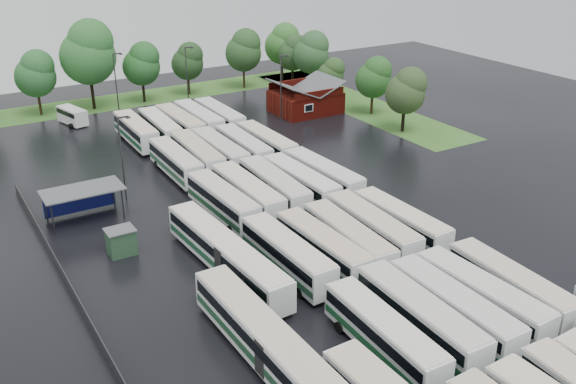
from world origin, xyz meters
TOP-DOWN VIEW (x-y plane):
  - ground at (0.00, 0.00)m, footprint 160.00×160.00m
  - brick_building at (24.00, 42.77)m, footprint 10.07×8.60m
  - wash_shed at (-17.20, 22.02)m, footprint 8.20×4.20m
  - utility_hut at (-16.20, 12.60)m, footprint 2.70×2.20m
  - grass_strip_north at (2.00, 64.80)m, footprint 80.00×10.00m
  - grass_strip_east at (34.00, 42.80)m, footprint 10.00×50.00m
  - west_fence at (-22.20, 8.00)m, footprint 0.10×50.00m
  - bus_r1c0 at (-4.57, -12.27)m, footprint 2.99×12.14m
  - bus_r1c1 at (-1.02, -12.14)m, footprint 3.17×12.86m
  - bus_r1c2 at (2.05, -12.52)m, footprint 2.81×12.57m
  - bus_r1c3 at (5.15, -12.50)m, footprint 3.04×12.54m
  - bus_r1c4 at (8.46, -12.62)m, footprint 3.07×12.31m
  - bus_r2c0 at (-4.55, 1.36)m, footprint 2.77×12.43m
  - bus_r2c1 at (-1.04, 0.93)m, footprint 2.82×12.17m
  - bus_r2c2 at (1.85, 0.91)m, footprint 3.25×12.50m
  - bus_r2c3 at (5.12, 1.51)m, footprint 3.13×12.66m
  - bus_r2c4 at (8.47, 1.21)m, footprint 2.87×12.12m
  - bus_r3c0 at (-4.41, 14.79)m, footprint 2.94×12.27m
  - bus_r3c1 at (-1.36, 15.00)m, footprint 2.78×12.76m
  - bus_r3c2 at (2.03, 15.10)m, footprint 3.26×12.86m
  - bus_r3c3 at (5.24, 14.72)m, footprint 2.96×12.56m
  - bus_r3c4 at (8.55, 15.06)m, footprint 3.20×12.68m
  - bus_r4c0 at (-4.26, 28.22)m, footprint 2.74×12.12m
  - bus_r4c1 at (-1.17, 28.73)m, footprint 3.24×12.75m
  - bus_r4c2 at (1.82, 28.49)m, footprint 2.84×12.59m
  - bus_r4c3 at (5.23, 28.49)m, footprint 2.90×12.22m
  - bus_r4c4 at (8.53, 28.30)m, footprint 2.63×12.20m
  - bus_r5c0 at (-4.50, 42.15)m, footprint 2.80×12.36m
  - bus_r5c1 at (-1.05, 41.85)m, footprint 3.09×12.27m
  - bus_r5c2 at (2.01, 42.01)m, footprint 2.85×12.48m
  - bus_r5c3 at (5.05, 42.29)m, footprint 2.70×12.63m
  - bus_r5c4 at (8.25, 41.97)m, footprint 2.75×12.55m
  - artic_bus_west_b at (-9.20, 4.24)m, footprint 3.47×18.67m
  - artic_bus_west_c at (-12.44, -9.20)m, footprint 2.85×19.11m
  - minibus at (-9.86, 55.92)m, footprint 3.51×6.18m
  - tree_north_1 at (-12.82, 63.44)m, footprint 6.32×6.32m
  - tree_north_2 at (-4.57, 62.29)m, footprint 8.84×8.84m
  - tree_north_3 at (3.91, 61.99)m, footprint 6.22×6.22m
  - tree_north_4 at (12.42, 62.68)m, footprint 5.58×5.58m
  - tree_north_5 at (22.87, 61.58)m, footprint 6.53×6.53m
  - tree_north_6 at (31.89, 63.00)m, footprint 6.58×6.58m
  - tree_east_0 at (31.21, 26.93)m, footprint 5.84×5.84m
  - tree_east_1 at (32.84, 36.48)m, footprint 5.61×5.61m
  - tree_east_2 at (31.28, 46.02)m, footprint 4.58×4.54m
  - tree_east_3 at (32.58, 54.08)m, footprint 6.46×6.46m
  - tree_east_4 at (31.82, 59.04)m, footprint 5.63×5.63m
  - lamp_post_ne at (18.64, 41.28)m, footprint 1.55×0.30m
  - lamp_post_nw at (-11.74, 24.54)m, footprint 1.50×0.29m
  - lamp_post_back_w at (-2.72, 55.07)m, footprint 1.58×0.31m
  - lamp_post_back_e at (9.18, 55.50)m, footprint 1.52×0.30m
  - puddle_2 at (-10.31, 1.50)m, footprint 5.17×5.17m
  - puddle_3 at (7.71, -3.09)m, footprint 4.49×4.49m

SIDE VIEW (x-z plane):
  - ground at x=0.00m, z-range 0.00..0.00m
  - puddle_2 at x=-10.31m, z-range 0.00..0.01m
  - puddle_3 at x=7.71m, z-range 0.00..0.01m
  - grass_strip_north at x=2.00m, z-range 0.00..0.01m
  - grass_strip_east at x=34.00m, z-range 0.00..0.01m
  - west_fence at x=-22.20m, z-range 0.00..1.20m
  - utility_hut at x=-16.20m, z-range 0.01..2.63m
  - minibus at x=-9.86m, z-range 0.14..2.68m
  - bus_r1c0 at x=-4.57m, z-range 0.17..3.52m
  - bus_r2c4 at x=8.47m, z-range 0.17..3.52m
  - bus_r4c0 at x=-4.26m, z-range 0.17..3.53m
  - bus_r2c1 at x=-1.04m, z-range 0.17..3.54m
  - bus_r4c3 at x=5.23m, z-range 0.17..3.55m
  - bus_r5c1 at x=-1.05m, z-range 0.17..3.56m
  - brick_building at x=24.00m, z-range -0.83..4.56m
  - bus_r4c4 at x=8.53m, z-range 0.17..3.56m
  - bus_r3c0 at x=-4.41m, z-range 0.17..3.57m
  - bus_r1c4 at x=8.46m, z-range 0.17..3.57m
  - bus_r5c0 at x=-4.50m, z-range 0.17..3.60m
  - bus_r2c2 at x=1.85m, z-range 0.17..3.62m
  - bus_r2c0 at x=-4.55m, z-range 0.17..3.62m
  - bus_r5c2 at x=2.01m, z-range 0.17..3.64m
  - bus_r1c3 at x=5.15m, z-range 0.17..3.64m
  - artic_bus_west_b at x=-9.20m, z-range 0.19..3.63m
  - bus_r3c3 at x=5.24m, z-range 0.17..3.65m
  - bus_r5c4 at x=8.25m, z-range 0.17..3.66m
  - bus_r1c2 at x=2.05m, z-range 0.17..3.67m
  - bus_r4c2 at x=1.82m, z-range 0.17..3.67m
  - bus_r2c3 at x=5.12m, z-range 0.17..3.67m
  - bus_r3c4 at x=8.55m, z-range 0.18..3.68m
  - bus_r5c3 at x=5.05m, z-range 0.18..3.69m
  - bus_r4c1 at x=-1.17m, z-range 0.18..3.69m
  - bus_r3c1 at x=-1.36m, z-range 0.18..3.73m
  - bus_r3c2 at x=2.03m, z-range 0.18..3.73m
  - bus_r1c1 at x=-1.02m, z-range 0.18..3.73m
  - artic_bus_west_c at x=-12.44m, z-range 0.19..3.74m
  - wash_shed at x=-17.20m, z-range 1.20..4.78m
  - tree_east_2 at x=31.28m, z-range 1.07..8.60m
  - lamp_post_nw at x=-11.74m, z-range 0.79..10.53m
  - lamp_post_back_e at x=9.18m, z-range 0.80..10.70m
  - lamp_post_ne at x=18.64m, z-range 0.81..10.87m
  - lamp_post_back_w at x=-2.72m, z-range 0.83..11.06m
  - tree_north_4 at x=12.42m, z-range 1.32..10.57m
  - tree_east_1 at x=32.84m, z-range 1.33..10.61m
  - tree_east_4 at x=31.82m, z-range 1.33..10.65m
  - tree_east_0 at x=31.21m, z-range 1.38..11.05m
  - tree_north_3 at x=3.91m, z-range 1.48..11.78m
  - tree_north_1 at x=-12.82m, z-range 1.50..11.98m
  - tree_east_3 at x=32.58m, z-range 1.54..12.24m
  - tree_north_5 at x=22.87m, z-range 1.55..12.37m
  - tree_north_6 at x=31.89m, z-range 1.56..12.47m
  - tree_north_2 at x=-4.57m, z-range 2.10..16.75m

